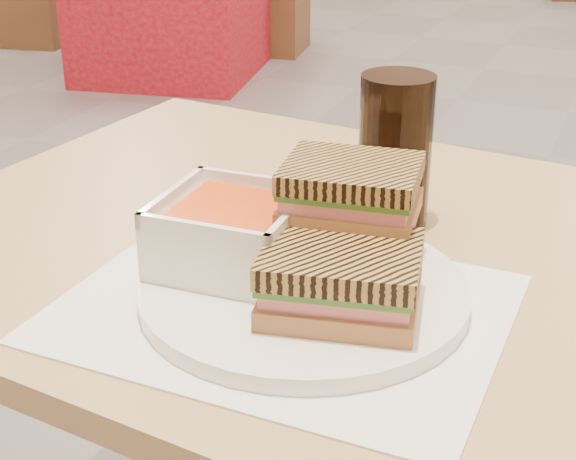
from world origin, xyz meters
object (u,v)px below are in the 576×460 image
at_px(soup_bowl, 232,235).
at_px(plate, 304,292).
at_px(bg_chair_0r, 270,12).
at_px(cola_glass, 395,152).
at_px(bg_chair_0l, 32,0).
at_px(bg_table_0, 171,2).
at_px(panini_lower, 341,279).
at_px(main_table, 448,367).

bearing_deg(soup_bowl, plate, -8.79).
height_order(soup_bowl, bg_chair_0r, soup_bowl).
distance_m(cola_glass, bg_chair_0l, 4.59).
bearing_deg(cola_glass, soup_bowl, -119.09).
xyz_separation_m(soup_bowl, cola_glass, (0.10, 0.18, 0.04)).
xyz_separation_m(bg_chair_0l, bg_chair_0r, (1.38, 0.34, -0.03)).
height_order(soup_bowl, cola_glass, cola_glass).
bearing_deg(bg_chair_0r, bg_chair_0l, -166.22).
height_order(plate, bg_table_0, plate).
xyz_separation_m(plate, bg_chair_0l, (-3.12, 3.48, -0.52)).
distance_m(soup_bowl, cola_glass, 0.21).
relative_size(bg_table_0, bg_chair_0l, 1.90).
bearing_deg(plate, panini_lower, -31.75).
distance_m(soup_bowl, bg_table_0, 3.70).
distance_m(plate, bg_chair_0r, 4.23).
distance_m(plate, bg_chair_0l, 4.70).
relative_size(cola_glass, bg_chair_0l, 0.33).
bearing_deg(bg_chair_0l, bg_chair_0r, 13.78).
height_order(main_table, bg_chair_0r, main_table).
bearing_deg(plate, bg_chair_0r, 114.55).
xyz_separation_m(cola_glass, bg_table_0, (-2.01, 2.96, -0.47)).
bearing_deg(bg_table_0, bg_chair_0l, 163.83).
bearing_deg(cola_glass, bg_chair_0r, 116.02).
bearing_deg(bg_chair_0l, plate, -48.12).
height_order(cola_glass, bg_chair_0r, cola_glass).
bearing_deg(panini_lower, bg_table_0, 122.62).
relative_size(soup_bowl, panini_lower, 0.88).
bearing_deg(plate, soup_bowl, 171.21).
xyz_separation_m(plate, cola_glass, (0.02, 0.20, 0.07)).
bearing_deg(bg_table_0, soup_bowl, -58.66).
distance_m(bg_chair_0l, bg_chair_0r, 1.42).
bearing_deg(plate, cola_glass, 82.94).
distance_m(plate, panini_lower, 0.06).
xyz_separation_m(main_table, cola_glass, (-0.09, 0.08, 0.20)).
relative_size(main_table, bg_table_0, 1.31).
distance_m(main_table, panini_lower, 0.23).
distance_m(soup_bowl, bg_chair_0l, 4.65).
bearing_deg(bg_chair_0l, cola_glass, -46.24).
bearing_deg(main_table, bg_table_0, 124.75).
relative_size(main_table, panini_lower, 8.45).
xyz_separation_m(soup_bowl, bg_table_0, (-1.91, 3.14, -0.43)).
height_order(panini_lower, bg_chair_0r, panini_lower).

